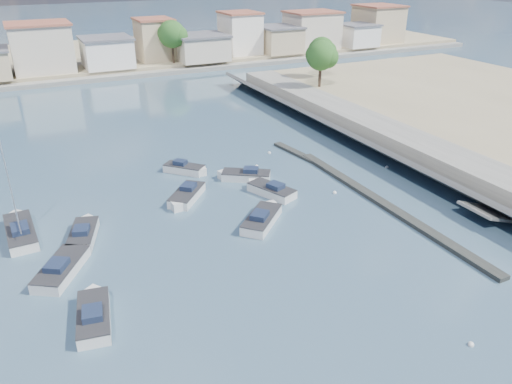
% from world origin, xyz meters
% --- Properties ---
extents(ground, '(400.00, 400.00, 0.00)m').
position_xyz_m(ground, '(0.00, 40.00, 0.00)').
color(ground, '#284250').
rests_on(ground, ground).
extents(seawall_walkway, '(5.00, 90.00, 1.80)m').
position_xyz_m(seawall_walkway, '(18.50, 13.00, 0.90)').
color(seawall_walkway, slate).
rests_on(seawall_walkway, ground).
extents(breakwater, '(2.00, 31.02, 0.35)m').
position_xyz_m(breakwater, '(6.90, 12.69, 0.17)').
color(breakwater, black).
rests_on(breakwater, ground).
extents(far_shore_land, '(160.00, 40.00, 1.40)m').
position_xyz_m(far_shore_land, '(0.00, 92.00, 0.70)').
color(far_shore_land, gray).
rests_on(far_shore_land, ground).
extents(far_shore_quay, '(160.00, 2.50, 0.80)m').
position_xyz_m(far_shore_quay, '(0.00, 71.00, 0.40)').
color(far_shore_quay, slate).
rests_on(far_shore_quay, ground).
extents(far_town, '(113.01, 12.80, 8.35)m').
position_xyz_m(far_town, '(10.71, 76.92, 4.93)').
color(far_town, beige).
rests_on(far_town, far_shore_land).
extents(shore_trees, '(74.56, 38.32, 7.92)m').
position_xyz_m(shore_trees, '(8.34, 68.11, 6.22)').
color(shore_trees, '#38281E').
rests_on(shore_trees, ground).
extents(motorboat_a, '(2.65, 5.43, 1.48)m').
position_xyz_m(motorboat_a, '(-18.90, 5.33, 0.38)').
color(motorboat_a, silver).
rests_on(motorboat_a, ground).
extents(motorboat_b, '(3.12, 5.09, 1.48)m').
position_xyz_m(motorboat_b, '(-17.87, 15.80, 0.38)').
color(motorboat_b, silver).
rests_on(motorboat_b, ground).
extents(motorboat_c, '(4.96, 4.07, 1.48)m').
position_xyz_m(motorboat_c, '(-1.80, 20.55, 0.38)').
color(motorboat_c, silver).
rests_on(motorboat_c, ground).
extents(motorboat_d, '(4.50, 4.79, 1.48)m').
position_xyz_m(motorboat_d, '(-8.49, 18.58, 0.38)').
color(motorboat_d, silver).
rests_on(motorboat_d, ground).
extents(motorboat_e, '(4.50, 5.48, 1.48)m').
position_xyz_m(motorboat_e, '(-19.92, 11.56, 0.38)').
color(motorboat_e, silver).
rests_on(motorboat_e, ground).
extents(motorboat_f, '(3.48, 5.15, 1.48)m').
position_xyz_m(motorboat_f, '(-1.02, 16.45, 0.38)').
color(motorboat_f, silver).
rests_on(motorboat_f, ground).
extents(motorboat_g, '(3.99, 4.07, 1.48)m').
position_xyz_m(motorboat_g, '(-6.39, 24.66, 0.38)').
color(motorboat_g, silver).
rests_on(motorboat_g, ground).
extents(motorboat_h, '(5.00, 4.93, 1.48)m').
position_xyz_m(motorboat_h, '(-4.08, 11.79, 0.38)').
color(motorboat_h, silver).
rests_on(motorboat_h, ground).
extents(sailboat, '(2.34, 6.73, 9.00)m').
position_xyz_m(sailboat, '(-22.36, 18.40, 0.41)').
color(sailboat, silver).
rests_on(sailboat, ground).
extents(mooring_buoys, '(13.31, 32.66, 0.36)m').
position_xyz_m(mooring_buoys, '(5.60, 11.93, 0.05)').
color(mooring_buoys, white).
rests_on(mooring_buoys, ground).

